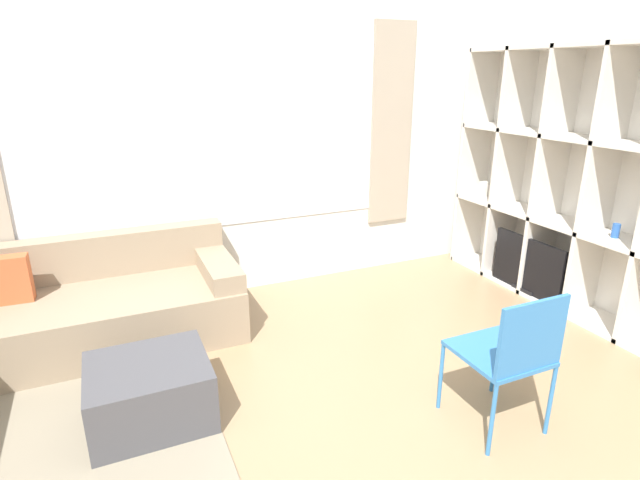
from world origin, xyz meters
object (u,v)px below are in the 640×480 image
object	(u,v)px
couch_main	(99,307)
ottoman	(150,392)
folding_chair	(511,350)
shelving_unit	(575,185)

from	to	relation	value
couch_main	ottoman	distance (m)	1.16
ottoman	folding_chair	distance (m)	2.05
ottoman	shelving_unit	bearing A→B (deg)	3.79
folding_chair	ottoman	bearing A→B (deg)	-26.23
couch_main	ottoman	xyz separation A→B (m)	(0.24, -1.13, -0.08)
couch_main	folding_chair	size ratio (longest dim) A/B	2.34
ottoman	couch_main	bearing A→B (deg)	102.09
shelving_unit	folding_chair	xyz separation A→B (m)	(-1.70, -1.13, -0.53)
couch_main	folding_chair	xyz separation A→B (m)	(2.06, -2.03, 0.24)
ottoman	folding_chair	bearing A→B (deg)	-26.23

